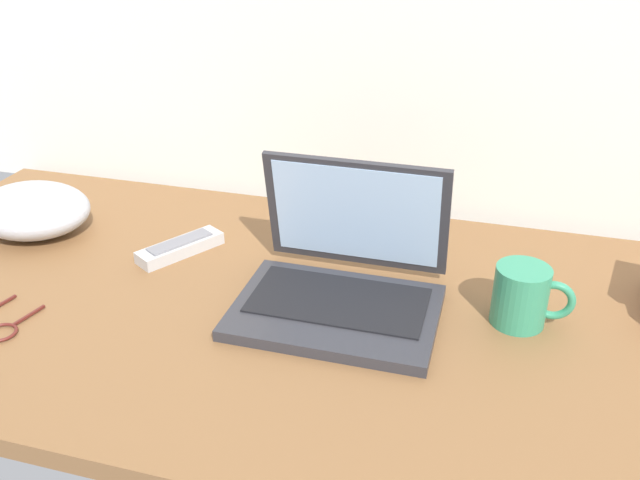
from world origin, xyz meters
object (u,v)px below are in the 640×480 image
object	(u,v)px
laptop	(343,277)
coffee_mug	(523,295)
remote_control_near	(180,247)
cushion	(33,210)

from	to	relation	value
laptop	coffee_mug	bearing A→B (deg)	3.69
coffee_mug	remote_control_near	bearing A→B (deg)	174.32
laptop	remote_control_near	world-z (taller)	laptop
remote_control_near	cushion	size ratio (longest dim) A/B	0.73
coffee_mug	remote_control_near	size ratio (longest dim) A/B	0.74
laptop	cushion	distance (m)	0.63
coffee_mug	remote_control_near	distance (m)	0.59
coffee_mug	remote_control_near	xyz separation A→B (m)	(-0.59, 0.06, -0.04)
laptop	cushion	xyz separation A→B (m)	(-0.62, 0.08, -0.00)
cushion	remote_control_near	bearing A→B (deg)	-0.61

